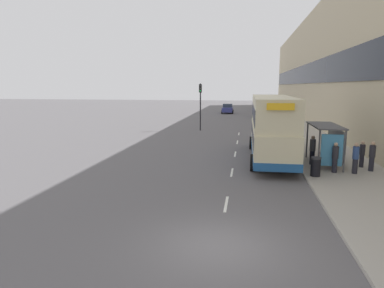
{
  "coord_description": "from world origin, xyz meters",
  "views": [
    {
      "loc": [
        0.77,
        -10.13,
        5.0
      ],
      "look_at": [
        -3.98,
        19.49,
        -0.11
      ],
      "focal_mm": 32.0,
      "sensor_mm": 36.0,
      "label": 1
    }
  ],
  "objects_px": {
    "car_0": "(259,111)",
    "car_1": "(228,109)",
    "pedestrian_4": "(335,157)",
    "car_2": "(258,105)",
    "pedestrian_2": "(372,156)",
    "pedestrian_1": "(312,150)",
    "traffic_light_far_kerb": "(200,99)",
    "pedestrian_at_shelter": "(356,158)",
    "double_decker_bus_near": "(272,126)",
    "pedestrian_3": "(362,154)",
    "litter_bin": "(316,167)",
    "bus_shelter": "(329,138)"
  },
  "relations": [
    {
      "from": "double_decker_bus_near",
      "to": "car_2",
      "type": "distance_m",
      "value": 50.63
    },
    {
      "from": "traffic_light_far_kerb",
      "to": "pedestrian_4",
      "type": "bearing_deg",
      "value": -60.9
    },
    {
      "from": "pedestrian_1",
      "to": "litter_bin",
      "type": "relative_size",
      "value": 1.73
    },
    {
      "from": "double_decker_bus_near",
      "to": "pedestrian_3",
      "type": "height_order",
      "value": "double_decker_bus_near"
    },
    {
      "from": "bus_shelter",
      "to": "double_decker_bus_near",
      "type": "height_order",
      "value": "double_decker_bus_near"
    },
    {
      "from": "pedestrian_1",
      "to": "traffic_light_far_kerb",
      "type": "bearing_deg",
      "value": 119.61
    },
    {
      "from": "double_decker_bus_near",
      "to": "pedestrian_2",
      "type": "distance_m",
      "value": 6.37
    },
    {
      "from": "bus_shelter",
      "to": "pedestrian_3",
      "type": "height_order",
      "value": "bus_shelter"
    },
    {
      "from": "car_0",
      "to": "pedestrian_at_shelter",
      "type": "bearing_deg",
      "value": -83.7
    },
    {
      "from": "double_decker_bus_near",
      "to": "litter_bin",
      "type": "bearing_deg",
      "value": -66.11
    },
    {
      "from": "bus_shelter",
      "to": "car_2",
      "type": "xyz_separation_m",
      "value": [
        -2.76,
        52.53,
        -0.98
      ]
    },
    {
      "from": "car_0",
      "to": "pedestrian_2",
      "type": "relative_size",
      "value": 2.22
    },
    {
      "from": "car_1",
      "to": "car_2",
      "type": "bearing_deg",
      "value": -118.31
    },
    {
      "from": "car_2",
      "to": "pedestrian_4",
      "type": "bearing_deg",
      "value": -87.1
    },
    {
      "from": "car_2",
      "to": "car_1",
      "type": "bearing_deg",
      "value": -118.31
    },
    {
      "from": "car_1",
      "to": "pedestrian_at_shelter",
      "type": "height_order",
      "value": "pedestrian_at_shelter"
    },
    {
      "from": "bus_shelter",
      "to": "pedestrian_2",
      "type": "xyz_separation_m",
      "value": [
        2.18,
        -1.08,
        -0.85
      ]
    },
    {
      "from": "pedestrian_2",
      "to": "pedestrian_4",
      "type": "height_order",
      "value": "same"
    },
    {
      "from": "pedestrian_4",
      "to": "traffic_light_far_kerb",
      "type": "relative_size",
      "value": 0.33
    },
    {
      "from": "pedestrian_4",
      "to": "pedestrian_at_shelter",
      "type": "bearing_deg",
      "value": -2.59
    },
    {
      "from": "car_0",
      "to": "car_2",
      "type": "distance_m",
      "value": 17.4
    },
    {
      "from": "car_1",
      "to": "pedestrian_2",
      "type": "distance_m",
      "value": 44.23
    },
    {
      "from": "pedestrian_1",
      "to": "pedestrian_2",
      "type": "distance_m",
      "value": 3.31
    },
    {
      "from": "car_2",
      "to": "pedestrian_4",
      "type": "distance_m",
      "value": 54.39
    },
    {
      "from": "double_decker_bus_near",
      "to": "car_2",
      "type": "xyz_separation_m",
      "value": [
        0.54,
        50.61,
        -1.39
      ]
    },
    {
      "from": "pedestrian_1",
      "to": "pedestrian_2",
      "type": "xyz_separation_m",
      "value": [
        3.07,
        -1.23,
        -0.05
      ]
    },
    {
      "from": "bus_shelter",
      "to": "car_0",
      "type": "relative_size",
      "value": 1.09
    },
    {
      "from": "car_2",
      "to": "pedestrian_3",
      "type": "bearing_deg",
      "value": -84.91
    },
    {
      "from": "pedestrian_4",
      "to": "litter_bin",
      "type": "xyz_separation_m",
      "value": [
        -1.22,
        -0.97,
        -0.35
      ]
    },
    {
      "from": "car_1",
      "to": "pedestrian_1",
      "type": "relative_size",
      "value": 2.27
    },
    {
      "from": "pedestrian_1",
      "to": "litter_bin",
      "type": "xyz_separation_m",
      "value": [
        -0.33,
        -2.91,
        -0.4
      ]
    },
    {
      "from": "double_decker_bus_near",
      "to": "pedestrian_at_shelter",
      "type": "bearing_deg",
      "value": -40.75
    },
    {
      "from": "car_1",
      "to": "double_decker_bus_near",
      "type": "bearing_deg",
      "value": 97.46
    },
    {
      "from": "car_1",
      "to": "car_2",
      "type": "height_order",
      "value": "car_2"
    },
    {
      "from": "car_0",
      "to": "car_1",
      "type": "bearing_deg",
      "value": 129.42
    },
    {
      "from": "double_decker_bus_near",
      "to": "traffic_light_far_kerb",
      "type": "relative_size",
      "value": 2.12
    },
    {
      "from": "litter_bin",
      "to": "pedestrian_at_shelter",
      "type": "bearing_deg",
      "value": 21.97
    },
    {
      "from": "litter_bin",
      "to": "traffic_light_far_kerb",
      "type": "xyz_separation_m",
      "value": [
        -8.95,
        19.24,
        2.86
      ]
    },
    {
      "from": "car_0",
      "to": "pedestrian_2",
      "type": "xyz_separation_m",
      "value": [
        5.2,
        -36.22,
        0.13
      ]
    },
    {
      "from": "bus_shelter",
      "to": "pedestrian_at_shelter",
      "type": "relative_size",
      "value": 2.39
    },
    {
      "from": "pedestrian_4",
      "to": "car_2",
      "type": "bearing_deg",
      "value": 92.9
    },
    {
      "from": "double_decker_bus_near",
      "to": "pedestrian_1",
      "type": "distance_m",
      "value": 3.23
    },
    {
      "from": "car_1",
      "to": "pedestrian_4",
      "type": "xyz_separation_m",
      "value": [
        8.52,
        -43.62,
        0.16
      ]
    },
    {
      "from": "pedestrian_1",
      "to": "litter_bin",
      "type": "height_order",
      "value": "pedestrian_1"
    },
    {
      "from": "pedestrian_4",
      "to": "pedestrian_1",
      "type": "bearing_deg",
      "value": 114.62
    },
    {
      "from": "pedestrian_2",
      "to": "pedestrian_3",
      "type": "distance_m",
      "value": 0.97
    },
    {
      "from": "bus_shelter",
      "to": "car_1",
      "type": "distance_m",
      "value": 42.7
    },
    {
      "from": "double_decker_bus_near",
      "to": "pedestrian_3",
      "type": "relative_size",
      "value": 7.02
    },
    {
      "from": "car_2",
      "to": "pedestrian_3",
      "type": "distance_m",
      "value": 52.89
    },
    {
      "from": "car_0",
      "to": "pedestrian_at_shelter",
      "type": "height_order",
      "value": "pedestrian_at_shelter"
    }
  ]
}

